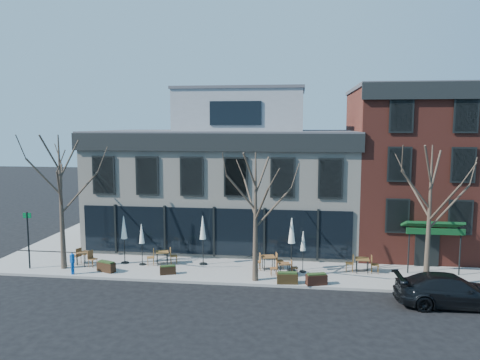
# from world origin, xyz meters

# --- Properties ---
(ground) EXTENTS (120.00, 120.00, 0.00)m
(ground) POSITION_xyz_m (0.00, 0.00, 0.00)
(ground) COLOR black
(ground) RESTS_ON ground
(sidewalk_front) EXTENTS (33.50, 4.70, 0.15)m
(sidewalk_front) POSITION_xyz_m (3.25, -2.15, 0.07)
(sidewalk_front) COLOR gray
(sidewalk_front) RESTS_ON ground
(sidewalk_side) EXTENTS (4.50, 12.00, 0.15)m
(sidewalk_side) POSITION_xyz_m (-11.25, 6.00, 0.07)
(sidewalk_side) COLOR gray
(sidewalk_side) RESTS_ON ground
(corner_building) EXTENTS (18.39, 10.39, 11.10)m
(corner_building) POSITION_xyz_m (0.07, 5.07, 4.72)
(corner_building) COLOR beige
(corner_building) RESTS_ON ground
(red_brick_building) EXTENTS (8.20, 11.78, 11.18)m
(red_brick_building) POSITION_xyz_m (13.00, 4.98, 5.64)
(red_brick_building) COLOR maroon
(red_brick_building) RESTS_ON ground
(tree_corner) EXTENTS (3.93, 3.98, 7.92)m
(tree_corner) POSITION_xyz_m (-8.49, -3.20, 4.25)
(tree_corner) COLOR #382B21
(tree_corner) RESTS_ON sidewalk_front
(tree_mid) EXTENTS (3.50, 3.55, 7.04)m
(tree_mid) POSITION_xyz_m (3.01, -3.90, 3.79)
(tree_mid) COLOR #382B21
(tree_mid) RESTS_ON sidewalk_front
(tree_right) EXTENTS (3.72, 3.77, 7.48)m
(tree_right) POSITION_xyz_m (12.01, -3.90, 4.02)
(tree_right) COLOR #382B21
(tree_right) RESTS_ON sidewalk_front
(sign_pole) EXTENTS (0.50, 0.10, 3.40)m
(sign_pole) POSITION_xyz_m (-10.50, -3.50, 2.07)
(sign_pole) COLOR black
(sign_pole) RESTS_ON sidewalk_front
(parked_sedan) EXTENTS (5.33, 2.33, 1.53)m
(parked_sedan) POSITION_xyz_m (12.61, -5.96, 0.76)
(parked_sedan) COLOR black
(parked_sedan) RESTS_ON ground
(call_box) EXTENTS (0.26, 0.25, 1.26)m
(call_box) POSITION_xyz_m (-7.45, -4.20, 0.82)
(call_box) COLOR #0C45A1
(call_box) RESTS_ON sidewalk_front
(cafe_set_0) EXTENTS (1.88, 1.15, 0.97)m
(cafe_set_0) POSITION_xyz_m (-7.55, -2.47, 0.65)
(cafe_set_0) COLOR brown
(cafe_set_0) RESTS_ON sidewalk_front
(cafe_set_1) EXTENTS (1.92, 1.09, 0.99)m
(cafe_set_1) POSITION_xyz_m (-2.91, -1.73, 0.66)
(cafe_set_1) COLOR brown
(cafe_set_1) RESTS_ON sidewalk_front
(cafe_set_3) EXTENTS (1.89, 0.92, 0.97)m
(cafe_set_3) POSITION_xyz_m (3.59, -1.89, 0.65)
(cafe_set_3) COLOR brown
(cafe_set_3) RESTS_ON sidewalk_front
(cafe_set_4) EXTENTS (1.64, 0.76, 0.84)m
(cafe_set_4) POSITION_xyz_m (4.54, -2.83, 0.58)
(cafe_set_4) COLOR brown
(cafe_set_4) RESTS_ON sidewalk_front
(cafe_set_5) EXTENTS (1.93, 0.82, 1.01)m
(cafe_set_5) POSITION_xyz_m (9.00, -1.76, 0.67)
(cafe_set_5) COLOR brown
(cafe_set_5) RESTS_ON sidewalk_front
(umbrella_0) EXTENTS (0.47, 0.47, 2.95)m
(umbrella_0) POSITION_xyz_m (-5.27, -1.78, 2.23)
(umbrella_0) COLOR black
(umbrella_0) RESTS_ON sidewalk_front
(umbrella_1) EXTENTS (0.41, 0.41, 2.53)m
(umbrella_1) POSITION_xyz_m (-4.10, -1.95, 1.94)
(umbrella_1) COLOR black
(umbrella_1) RESTS_ON sidewalk_front
(umbrella_2) EXTENTS (0.48, 0.48, 3.00)m
(umbrella_2) POSITION_xyz_m (-0.44, -1.41, 2.27)
(umbrella_2) COLOR black
(umbrella_2) RESTS_ON sidewalk_front
(umbrella_3) EXTENTS (0.50, 0.50, 3.14)m
(umbrella_3) POSITION_xyz_m (4.93, -1.96, 2.37)
(umbrella_3) COLOR black
(umbrella_3) RESTS_ON sidewalk_front
(umbrella_4) EXTENTS (0.39, 0.39, 2.43)m
(umbrella_4) POSITION_xyz_m (5.59, -2.12, 1.86)
(umbrella_4) COLOR black
(umbrella_4) RESTS_ON sidewalk_front
(planter_0) EXTENTS (1.18, 0.80, 0.62)m
(planter_0) POSITION_xyz_m (-5.74, -3.50, 0.46)
(planter_0) COLOR black
(planter_0) RESTS_ON sidewalk_front
(planter_1) EXTENTS (0.97, 0.64, 0.50)m
(planter_1) POSITION_xyz_m (-2.05, -3.50, 0.40)
(planter_1) COLOR black
(planter_1) RESTS_ON sidewalk_front
(planter_2) EXTENTS (1.15, 0.55, 0.62)m
(planter_2) POSITION_xyz_m (4.77, -4.20, 0.46)
(planter_2) COLOR #312310
(planter_2) RESTS_ON sidewalk_front
(planter_3) EXTENTS (1.19, 0.74, 0.62)m
(planter_3) POSITION_xyz_m (6.31, -4.20, 0.46)
(planter_3) COLOR black
(planter_3) RESTS_ON sidewalk_front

